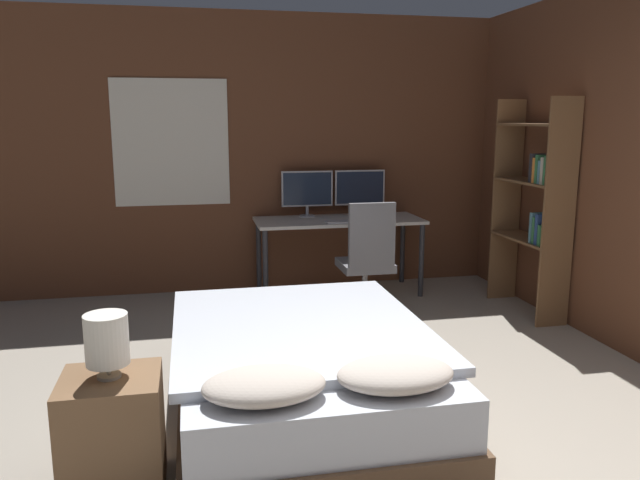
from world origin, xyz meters
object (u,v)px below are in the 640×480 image
object	(u,v)px
bed	(303,374)
desk	(339,227)
office_chair	(367,271)
nightstand	(113,435)
monitor_right	(360,189)
monitor_left	(307,191)
computer_mouse	(372,220)
keyboard	(344,222)
bookshelf	(537,197)
bedside_lamp	(107,340)

from	to	relation	value
bed	desk	size ratio (longest dim) A/B	1.23
office_chair	desk	bearing A→B (deg)	95.56
nightstand	monitor_right	bearing A→B (deg)	57.77
monitor_left	monitor_right	size ratio (longest dim) A/B	1.00
computer_mouse	office_chair	xyz separation A→B (m)	(-0.19, -0.52, -0.36)
office_chair	keyboard	bearing A→B (deg)	97.88
nightstand	bookshelf	bearing A→B (deg)	31.73
computer_mouse	office_chair	distance (m)	0.66
computer_mouse	bed	bearing A→B (deg)	-115.15
bedside_lamp	monitor_right	world-z (taller)	monitor_right
office_chair	bed	bearing A→B (deg)	-116.53
nightstand	bedside_lamp	world-z (taller)	bedside_lamp
desk	bookshelf	xyz separation A→B (m)	(1.50, -1.01, 0.38)
bed	nightstand	xyz separation A→B (m)	(-0.97, -0.53, 0.01)
desk	computer_mouse	xyz separation A→B (m)	(0.26, -0.22, 0.10)
desk	keyboard	bearing A→B (deg)	-90.00
bedside_lamp	office_chair	xyz separation A→B (m)	(1.86, 2.30, -0.34)
nightstand	bed	bearing A→B (deg)	28.33
office_chair	bedside_lamp	bearing A→B (deg)	-128.98
bed	bedside_lamp	xyz separation A→B (m)	(-0.97, -0.53, 0.47)
bedside_lamp	bookshelf	world-z (taller)	bookshelf
monitor_left	keyboard	bearing A→B (deg)	-58.71
monitor_left	computer_mouse	distance (m)	0.73
computer_mouse	office_chair	bearing A→B (deg)	-110.24
monitor_left	office_chair	xyz separation A→B (m)	(0.34, -0.96, -0.60)
bedside_lamp	monitor_right	bearing A→B (deg)	57.77
desk	monitor_left	xyz separation A→B (m)	(-0.27, 0.22, 0.34)
bedside_lamp	keyboard	xyz separation A→B (m)	(1.79, 2.82, 0.01)
monitor_right	computer_mouse	world-z (taller)	monitor_right
office_chair	monitor_right	bearing A→B (deg)	78.45
keyboard	office_chair	distance (m)	0.63
desk	monitor_left	size ratio (longest dim) A/B	3.15
nightstand	desk	distance (m)	3.55
desk	keyboard	distance (m)	0.24
monitor_left	office_chair	world-z (taller)	monitor_left
nightstand	monitor_right	size ratio (longest dim) A/B	1.10
monitor_right	computer_mouse	bearing A→B (deg)	-90.64
nightstand	monitor_right	xyz separation A→B (m)	(2.06, 3.26, 0.72)
nightstand	desk	world-z (taller)	desk
desk	keyboard	size ratio (longest dim) A/B	4.61
bookshelf	nightstand	bearing A→B (deg)	-148.27
monitor_right	office_chair	xyz separation A→B (m)	(-0.20, -0.96, -0.60)
keyboard	bedside_lamp	bearing A→B (deg)	-122.38
bed	nightstand	size ratio (longest dim) A/B	3.51
monitor_right	bed	bearing A→B (deg)	-111.57
bedside_lamp	monitor_left	xyz separation A→B (m)	(1.52, 3.26, 0.26)
desk	monitor_left	world-z (taller)	monitor_left
bedside_lamp	keyboard	world-z (taller)	bedside_lamp
bedside_lamp	monitor_right	distance (m)	3.86
monitor_right	computer_mouse	xyz separation A→B (m)	(-0.00, -0.44, -0.24)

